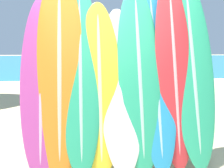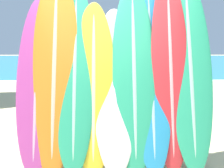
{
  "view_description": "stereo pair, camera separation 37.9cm",
  "coord_description": "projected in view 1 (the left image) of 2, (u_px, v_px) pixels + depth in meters",
  "views": [
    {
      "loc": [
        -0.5,
        -2.72,
        1.49
      ],
      "look_at": [
        -0.02,
        1.29,
        0.97
      ],
      "focal_mm": 42.0,
      "sensor_mm": 36.0,
      "label": 1
    },
    {
      "loc": [
        -0.12,
        -2.75,
        1.49
      ],
      "look_at": [
        -0.02,
        1.29,
        0.97
      ],
      "focal_mm": 42.0,
      "sensor_mm": 36.0,
      "label": 2
    }
  ],
  "objects": [
    {
      "name": "person_mid_beach",
      "position": [
        51.0,
        70.0,
        6.93
      ],
      "size": [
        0.3,
        0.26,
        1.77
      ],
      "rotation": [
        0.0,
        0.0,
        5.81
      ],
      "color": "#A87A5B",
      "rests_on": "ground_plane"
    },
    {
      "name": "surfboard_slot_5",
      "position": [
        139.0,
        74.0,
        3.33
      ],
      "size": [
        0.56,
        0.81,
        2.39
      ],
      "color": "#289E70",
      "rests_on": "ground_plane"
    },
    {
      "name": "surfboard_slot_1",
      "position": [
        60.0,
        68.0,
        3.22
      ],
      "size": [
        0.6,
        0.83,
        2.55
      ],
      "color": "orange",
      "rests_on": "ground_plane"
    },
    {
      "name": "surfboard_slot_4",
      "position": [
        121.0,
        87.0,
        3.29
      ],
      "size": [
        0.55,
        0.79,
        2.05
      ],
      "color": "silver",
      "rests_on": "ground_plane"
    },
    {
      "name": "surfboard_slot_0",
      "position": [
        41.0,
        83.0,
        3.17
      ],
      "size": [
        0.51,
        0.73,
        2.19
      ],
      "color": "#B23D8E",
      "rests_on": "ground_plane"
    },
    {
      "name": "surfboard_slot_3",
      "position": [
        100.0,
        85.0,
        3.25
      ],
      "size": [
        0.54,
        0.69,
        2.13
      ],
      "color": "yellow",
      "rests_on": "ground_plane"
    },
    {
      "name": "person_far_left",
      "position": [
        144.0,
        65.0,
        9.92
      ],
      "size": [
        0.28,
        0.23,
        1.68
      ],
      "rotation": [
        0.0,
        0.0,
        6.12
      ],
      "color": "tan",
      "rests_on": "ground_plane"
    },
    {
      "name": "person_near_water",
      "position": [
        43.0,
        65.0,
        10.3
      ],
      "size": [
        0.28,
        0.22,
        1.64
      ],
      "rotation": [
        0.0,
        0.0,
        0.15
      ],
      "color": "beige",
      "rests_on": "ground_plane"
    },
    {
      "name": "surfboard_slot_7",
      "position": [
        174.0,
        69.0,
        3.38
      ],
      "size": [
        0.49,
        0.73,
        2.51
      ],
      "color": "red",
      "rests_on": "ground_plane"
    },
    {
      "name": "surfboard_slot_2",
      "position": [
        80.0,
        75.0,
        3.24
      ],
      "size": [
        0.51,
        0.87,
        2.38
      ],
      "color": "#289E70",
      "rests_on": "ground_plane"
    },
    {
      "name": "surfboard_slot_6",
      "position": [
        156.0,
        72.0,
        3.38
      ],
      "size": [
        0.51,
        0.89,
        2.42
      ],
      "color": "teal",
      "rests_on": "ground_plane"
    },
    {
      "name": "surfboard_slot_8",
      "position": [
        192.0,
        67.0,
        3.43
      ],
      "size": [
        0.57,
        0.84,
        2.54
      ],
      "color": "#289E70",
      "rests_on": "ground_plane"
    },
    {
      "name": "ocean_water",
      "position": [
        84.0,
        59.0,
        41.48
      ],
      "size": [
        120.0,
        60.0,
        0.01
      ],
      "color": "teal",
      "rests_on": "ground_plane"
    },
    {
      "name": "surfboard_rack",
      "position": [
        119.0,
        128.0,
        3.34
      ],
      "size": [
        2.26,
        0.04,
        0.94
      ],
      "color": "#28282D",
      "rests_on": "ground_plane"
    }
  ]
}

